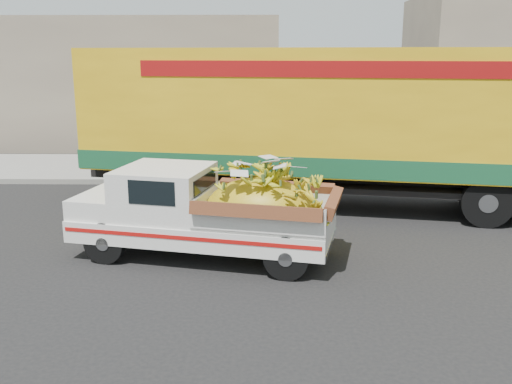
{
  "coord_description": "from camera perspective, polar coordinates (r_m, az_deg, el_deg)",
  "views": [
    {
      "loc": [
        0.53,
        -10.36,
        3.68
      ],
      "look_at": [
        0.36,
        0.0,
        1.15
      ],
      "focal_mm": 40.0,
      "sensor_mm": 36.0,
      "label": 1
    }
  ],
  "objects": [
    {
      "name": "sidewalk",
      "position": [
        18.51,
        -0.73,
        2.47
      ],
      "size": [
        60.0,
        4.0,
        0.14
      ],
      "primitive_type": "cube",
      "color": "gray",
      "rests_on": "ground"
    },
    {
      "name": "pickup_truck",
      "position": [
        10.35,
        -3.4,
        -1.96
      ],
      "size": [
        4.97,
        2.7,
        1.65
      ],
      "rotation": [
        0.0,
        0.0,
        -0.22
      ],
      "color": "black",
      "rests_on": "ground"
    },
    {
      "name": "curb",
      "position": [
        16.45,
        -0.94,
        1.06
      ],
      "size": [
        60.0,
        0.25,
        0.15
      ],
      "primitive_type": "cube",
      "color": "gray",
      "rests_on": "ground"
    },
    {
      "name": "ground",
      "position": [
        11.01,
        -1.9,
        -5.83
      ],
      "size": [
        100.0,
        100.0,
        0.0
      ],
      "primitive_type": "plane",
      "color": "black",
      "rests_on": "ground"
    },
    {
      "name": "semi_trailer",
      "position": [
        13.77,
        7.51,
        7.1
      ],
      "size": [
        12.08,
        4.58,
        3.8
      ],
      "rotation": [
        0.0,
        0.0,
        -0.18
      ],
      "color": "black",
      "rests_on": "ground"
    },
    {
      "name": "building_left",
      "position": [
        25.54,
        -18.9,
        10.35
      ],
      "size": [
        18.0,
        6.0,
        5.0
      ],
      "primitive_type": "cube",
      "color": "gray",
      "rests_on": "ground"
    }
  ]
}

